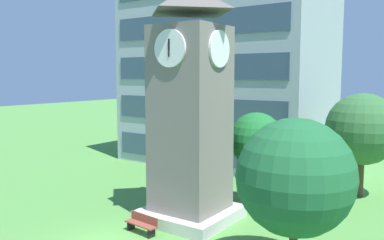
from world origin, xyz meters
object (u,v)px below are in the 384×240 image
park_bench (142,224)px  tree_by_building (362,129)px  tree_streetside (256,140)px  tree_near_tower (295,177)px  clock_tower (190,118)px

park_bench → tree_by_building: bearing=59.6°
tree_streetside → tree_near_tower: bearing=-54.1°
tree_near_tower → park_bench: bearing=-179.3°
clock_tower → tree_by_building: size_ratio=1.84×
park_bench → tree_streetside: bearing=67.5°
park_bench → tree_near_tower: (7.35, 0.09, 3.27)m
tree_by_building → clock_tower: bearing=-124.1°
tree_near_tower → tree_streetside: 7.93m
tree_by_building → park_bench: bearing=-120.4°
park_bench → tree_streetside: size_ratio=0.34×
tree_near_tower → clock_tower: bearing=157.3°
park_bench → tree_by_building: tree_by_building is taller
clock_tower → park_bench: (-0.83, -2.82, -4.83)m
tree_by_building → tree_near_tower: 11.97m
clock_tower → tree_near_tower: (6.53, -2.73, -1.55)m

